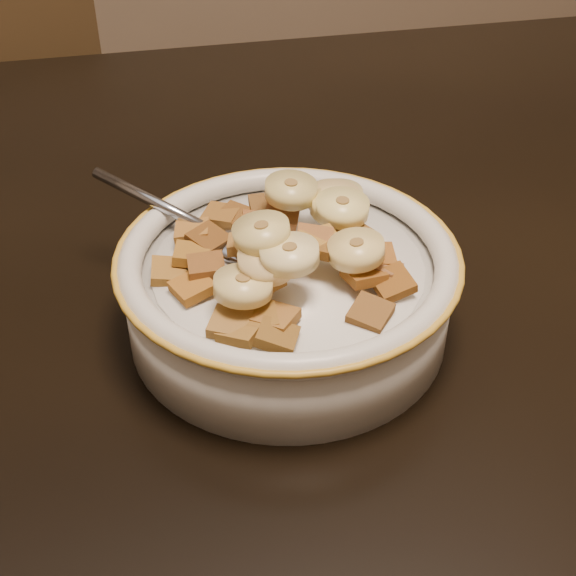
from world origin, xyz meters
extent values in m
cube|color=black|center=(0.00, 0.00, 0.73)|extent=(1.41, 0.92, 0.04)
cylinder|color=beige|center=(0.11, -0.02, 0.77)|extent=(0.19, 0.19, 0.05)
cylinder|color=white|center=(0.11, -0.02, 0.80)|extent=(0.16, 0.16, 0.00)
ellipsoid|color=#9FA8BB|center=(0.09, 0.00, 0.80)|extent=(0.06, 0.06, 0.01)
cube|color=brown|center=(0.13, -0.03, 0.82)|extent=(0.03, 0.03, 0.01)
cube|color=brown|center=(0.07, 0.01, 0.80)|extent=(0.03, 0.03, 0.01)
cube|color=olive|center=(0.07, -0.07, 0.80)|extent=(0.03, 0.03, 0.01)
cube|color=brown|center=(0.11, 0.04, 0.81)|extent=(0.02, 0.02, 0.01)
cube|color=brown|center=(0.09, -0.07, 0.80)|extent=(0.02, 0.02, 0.01)
cube|color=brown|center=(0.14, -0.07, 0.80)|extent=(0.03, 0.03, 0.01)
cube|color=#945E2D|center=(0.09, -0.07, 0.80)|extent=(0.03, 0.03, 0.01)
cube|color=brown|center=(0.06, -0.02, 0.81)|extent=(0.02, 0.02, 0.01)
cube|color=#986520|center=(0.06, -0.01, 0.80)|extent=(0.02, 0.02, 0.01)
cube|color=brown|center=(0.08, 0.03, 0.80)|extent=(0.03, 0.03, 0.01)
cube|color=brown|center=(0.09, 0.03, 0.80)|extent=(0.03, 0.03, 0.01)
cube|color=olive|center=(0.09, -0.01, 0.81)|extent=(0.02, 0.02, 0.01)
cube|color=#955D23|center=(0.16, -0.03, 0.81)|extent=(0.02, 0.02, 0.01)
cube|color=brown|center=(0.15, -0.04, 0.81)|extent=(0.02, 0.02, 0.01)
cube|color=olive|center=(0.13, -0.02, 0.82)|extent=(0.03, 0.03, 0.01)
cube|color=brown|center=(0.10, 0.01, 0.81)|extent=(0.02, 0.02, 0.01)
cube|color=brown|center=(0.16, -0.04, 0.80)|extent=(0.03, 0.03, 0.01)
cube|color=#9B5F1F|center=(0.05, -0.03, 0.80)|extent=(0.03, 0.03, 0.01)
cube|color=#9C692A|center=(0.04, -0.01, 0.80)|extent=(0.02, 0.02, 0.01)
cube|color=brown|center=(0.16, -0.05, 0.80)|extent=(0.02, 0.02, 0.01)
cube|color=brown|center=(0.11, 0.02, 0.81)|extent=(0.03, 0.03, 0.01)
cube|color=brown|center=(0.09, -0.04, 0.81)|extent=(0.03, 0.03, 0.01)
cube|color=brown|center=(0.10, -0.01, 0.82)|extent=(0.02, 0.02, 0.01)
cube|color=brown|center=(0.12, -0.02, 0.82)|extent=(0.03, 0.03, 0.01)
cube|color=brown|center=(0.09, -0.08, 0.80)|extent=(0.03, 0.03, 0.01)
cube|color=brown|center=(0.09, -0.05, 0.81)|extent=(0.03, 0.03, 0.01)
cube|color=olive|center=(0.07, -0.07, 0.80)|extent=(0.03, 0.03, 0.01)
cube|color=#9A5D24|center=(0.06, 0.02, 0.80)|extent=(0.02, 0.02, 0.01)
cube|color=brown|center=(0.15, -0.01, 0.81)|extent=(0.03, 0.03, 0.01)
cylinder|color=#F9DA90|center=(0.08, -0.05, 0.81)|extent=(0.04, 0.04, 0.01)
cylinder|color=#F7E087|center=(0.15, 0.00, 0.82)|extent=(0.04, 0.04, 0.01)
cylinder|color=#D8C974|center=(0.12, 0.02, 0.83)|extent=(0.04, 0.04, 0.01)
cylinder|color=#DDC777|center=(0.14, 0.01, 0.82)|extent=(0.04, 0.04, 0.01)
cylinder|color=#ECDE80|center=(0.15, 0.02, 0.82)|extent=(0.04, 0.04, 0.01)
cylinder|color=#DABA6F|center=(0.09, -0.03, 0.83)|extent=(0.04, 0.04, 0.01)
cylinder|color=#EFCF7F|center=(0.14, -0.04, 0.82)|extent=(0.04, 0.04, 0.01)
cylinder|color=beige|center=(0.14, 0.01, 0.82)|extent=(0.04, 0.04, 0.01)
cylinder|color=#F8E2A5|center=(0.11, -0.05, 0.83)|extent=(0.04, 0.04, 0.01)
cylinder|color=#DCB96D|center=(0.09, -0.04, 0.82)|extent=(0.03, 0.03, 0.01)
camera|label=1|loc=(0.04, -0.38, 1.07)|focal=50.00mm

